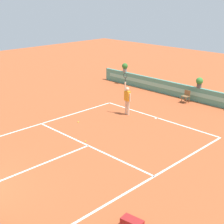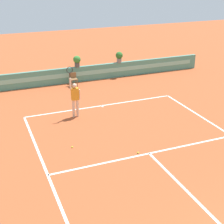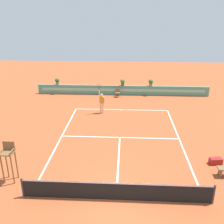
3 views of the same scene
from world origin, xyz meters
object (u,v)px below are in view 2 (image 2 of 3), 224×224
at_px(ball_kid_chair, 73,79).
at_px(potted_plant_centre, 77,61).
at_px(tennis_player, 75,97).
at_px(potted_plant_right, 119,56).
at_px(tennis_ball_mid_court, 72,147).
at_px(tennis_ball_near_baseline, 138,153).

relative_size(ball_kid_chair, potted_plant_centre, 1.17).
relative_size(tennis_player, potted_plant_right, 3.57).
bearing_deg(potted_plant_centre, tennis_player, -107.75).
bearing_deg(potted_plant_right, tennis_ball_mid_court, -124.19).
relative_size(tennis_ball_near_baseline, potted_plant_centre, 0.09).
bearing_deg(potted_plant_centre, tennis_ball_mid_court, -108.24).
height_order(tennis_ball_near_baseline, potted_plant_right, potted_plant_right).
xyz_separation_m(ball_kid_chair, potted_plant_centre, (0.49, 0.73, 0.93)).
relative_size(tennis_ball_near_baseline, potted_plant_right, 0.09).
relative_size(tennis_player, tennis_ball_mid_court, 38.01).
xyz_separation_m(potted_plant_right, potted_plant_centre, (-2.93, 0.00, 0.00)).
bearing_deg(potted_plant_centre, potted_plant_right, 0.00).
bearing_deg(tennis_ball_mid_court, tennis_player, 70.88).
relative_size(tennis_player, tennis_ball_near_baseline, 38.01).
bearing_deg(tennis_ball_mid_court, potted_plant_right, 55.81).
relative_size(ball_kid_chair, potted_plant_right, 1.17).
xyz_separation_m(tennis_player, tennis_ball_near_baseline, (1.28, -4.46, -1.02)).
height_order(tennis_player, potted_plant_centre, tennis_player).
relative_size(ball_kid_chair, tennis_ball_near_baseline, 12.50).
bearing_deg(tennis_ball_near_baseline, ball_kid_chair, 90.37).
xyz_separation_m(tennis_player, tennis_ball_mid_court, (-1.05, -3.03, -1.02)).
bearing_deg(ball_kid_chair, tennis_ball_near_baseline, -89.63).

